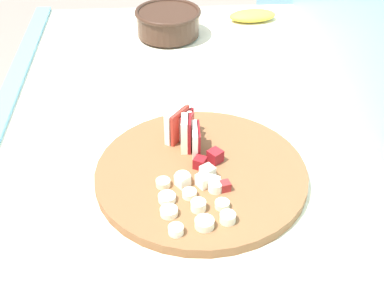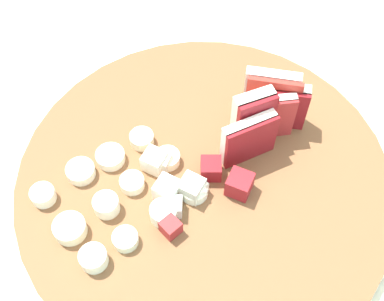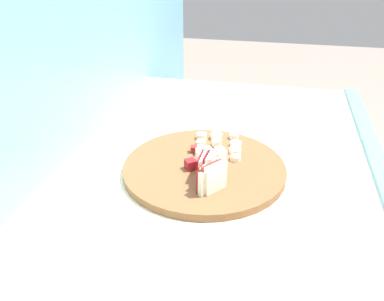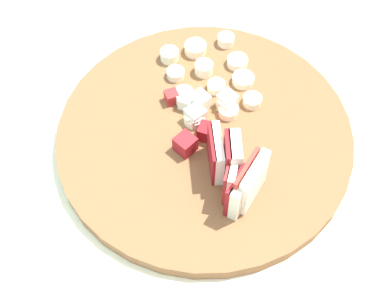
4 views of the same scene
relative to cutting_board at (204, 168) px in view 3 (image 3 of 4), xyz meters
The scene contains 5 objects.
tile_backsplash 0.41m from the cutting_board, 101.84° to the left, with size 2.40×0.04×1.33m, color #6BADC6.
cutting_board is the anchor object (origin of this frame).
apple_wedge_fan 0.09m from the cutting_board, 164.65° to the right, with size 0.10×0.06×0.06m.
apple_dice_pile 0.03m from the cutting_board, 11.28° to the left, with size 0.10×0.09×0.02m.
banana_slice_rows 0.08m from the cutting_board, 11.38° to the right, with size 0.15×0.12×0.02m.
Camera 3 is at (-0.66, -0.09, 1.34)m, focal length 37.49 mm.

